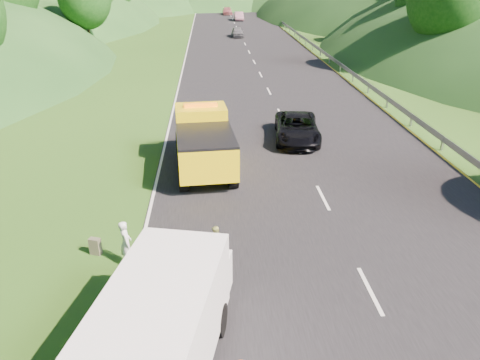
{
  "coord_description": "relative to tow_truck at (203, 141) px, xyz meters",
  "views": [
    {
      "loc": [
        -1.47,
        -12.7,
        8.53
      ],
      "look_at": [
        -0.43,
        3.14,
        1.3
      ],
      "focal_mm": 35.0,
      "sensor_mm": 36.0,
      "label": 1
    }
  ],
  "objects": [
    {
      "name": "child",
      "position": [
        0.42,
        -7.36,
        -1.35
      ],
      "size": [
        0.66,
        0.65,
        1.07
      ],
      "primitive_type": "imported",
      "rotation": [
        0.0,
        0.0,
        -0.73
      ],
      "color": "tan",
      "rests_on": "ground"
    },
    {
      "name": "dist_car_d",
      "position": [
        5.88,
        106.15,
        -1.35
      ],
      "size": [
        1.51,
        3.75,
        1.28
      ],
      "primitive_type": "imported",
      "color": "#5B5D44",
      "rests_on": "ground"
    },
    {
      "name": "woman",
      "position": [
        -2.38,
        -7.57,
        -1.35
      ],
      "size": [
        0.54,
        0.64,
        1.49
      ],
      "primitive_type": "imported",
      "rotation": [
        0.0,
        0.0,
        1.87
      ],
      "color": "silver",
      "rests_on": "ground"
    },
    {
      "name": "tow_truck",
      "position": [
        0.0,
        0.0,
        0.0
      ],
      "size": [
        2.91,
        6.62,
        2.77
      ],
      "rotation": [
        0.0,
        0.0,
        0.08
      ],
      "color": "black",
      "rests_on": "ground"
    },
    {
      "name": "dist_car_b",
      "position": [
        5.83,
        66.46,
        -1.35
      ],
      "size": [
        1.5,
        4.3,
        1.42
      ],
      "primitive_type": "imported",
      "color": "#825766",
      "rests_on": "ground"
    },
    {
      "name": "tree_line_right",
      "position": [
        24.82,
        52.57,
        -1.35
      ],
      "size": [
        14.0,
        140.0,
        14.0
      ],
      "primitive_type": null,
      "color": "#225117",
      "rests_on": "ground"
    },
    {
      "name": "tree_line_left",
      "position": [
        -17.18,
        52.57,
        -1.35
      ],
      "size": [
        14.0,
        140.0,
        14.0
      ],
      "primitive_type": null,
      "color": "#225117",
      "rests_on": "ground"
    },
    {
      "name": "dist_car_c",
      "position": [
        4.27,
        77.69,
        -1.35
      ],
      "size": [
        1.82,
        4.47,
        1.3
      ],
      "primitive_type": "imported",
      "color": "#8F474A",
      "rests_on": "ground"
    },
    {
      "name": "road_surface",
      "position": [
        4.82,
        32.57,
        -1.34
      ],
      "size": [
        14.0,
        200.0,
        0.02
      ],
      "primitive_type": "cube",
      "color": "black",
      "rests_on": "ground"
    },
    {
      "name": "white_van",
      "position": [
        -0.92,
        -12.35,
        0.03
      ],
      "size": [
        4.37,
        7.34,
        2.44
      ],
      "rotation": [
        0.0,
        0.0,
        -0.22
      ],
      "color": "black",
      "rests_on": "ground"
    },
    {
      "name": "suitcase",
      "position": [
        -3.5,
        -6.95,
        -1.06
      ],
      "size": [
        0.4,
        0.3,
        0.58
      ],
      "primitive_type": "cube",
      "rotation": [
        0.0,
        0.0,
        -0.33
      ],
      "color": "brown",
      "rests_on": "ground"
    },
    {
      "name": "dist_car_a",
      "position": [
        4.27,
        44.89,
        -1.35
      ],
      "size": [
        1.51,
        3.75,
        1.28
      ],
      "primitive_type": "imported",
      "color": "#515156",
      "rests_on": "ground"
    },
    {
      "name": "guardrail",
      "position": [
        12.12,
        45.07,
        -1.35
      ],
      "size": [
        0.06,
        140.0,
        1.52
      ],
      "primitive_type": "cube",
      "color": "gray",
      "rests_on": "ground"
    },
    {
      "name": "passing_suv",
      "position": [
        4.96,
        3.55,
        -1.35
      ],
      "size": [
        2.8,
        5.14,
        1.37
      ],
      "primitive_type": "imported",
      "rotation": [
        0.0,
        0.0,
        -0.11
      ],
      "color": "black",
      "rests_on": "ground"
    },
    {
      "name": "ground",
      "position": [
        1.82,
        -7.43,
        -1.35
      ],
      "size": [
        320.0,
        320.0,
        0.0
      ],
      "primitive_type": "plane",
      "color": "#38661E",
      "rests_on": "ground"
    }
  ]
}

